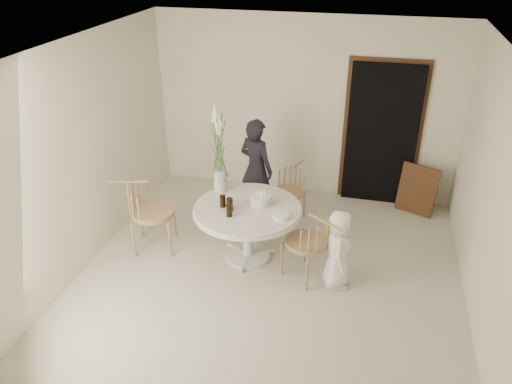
% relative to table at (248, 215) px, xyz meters
% --- Properties ---
extents(ground, '(4.50, 4.50, 0.00)m').
position_rel_table_xyz_m(ground, '(0.35, -0.25, -0.62)').
color(ground, beige).
rests_on(ground, ground).
extents(room_shell, '(4.50, 4.50, 4.50)m').
position_rel_table_xyz_m(room_shell, '(0.35, -0.25, 1.00)').
color(room_shell, beige).
rests_on(room_shell, ground).
extents(doorway, '(1.00, 0.10, 2.10)m').
position_rel_table_xyz_m(doorway, '(1.50, 1.94, 0.43)').
color(doorway, black).
rests_on(doorway, ground).
extents(door_trim, '(1.12, 0.03, 2.22)m').
position_rel_table_xyz_m(door_trim, '(1.50, 1.98, 0.49)').
color(door_trim, '#53331C').
rests_on(door_trim, ground).
extents(table, '(1.33, 1.33, 0.73)m').
position_rel_table_xyz_m(table, '(0.00, 0.00, 0.00)').
color(table, silver).
rests_on(table, ground).
extents(picture_frame, '(0.57, 0.36, 0.72)m').
position_rel_table_xyz_m(picture_frame, '(2.09, 1.70, -0.25)').
color(picture_frame, '#53331C').
rests_on(picture_frame, ground).
extents(chair_far, '(0.53, 0.55, 0.78)m').
position_rel_table_xyz_m(chair_far, '(0.34, 1.15, -0.11)').
color(chair_far, '#A58459').
rests_on(chair_far, ground).
extents(chair_right, '(0.67, 0.66, 0.88)m').
position_rel_table_xyz_m(chair_right, '(0.87, -0.27, -0.05)').
color(chair_right, '#A58459').
rests_on(chair_right, ground).
extents(chair_left, '(0.66, 0.63, 0.98)m').
position_rel_table_xyz_m(chair_left, '(-1.37, -0.10, 0.02)').
color(chair_left, '#A58459').
rests_on(chair_left, ground).
extents(girl, '(0.63, 0.54, 1.47)m').
position_rel_table_xyz_m(girl, '(-0.15, 1.06, 0.12)').
color(girl, black).
rests_on(girl, ground).
extents(boy, '(0.37, 0.51, 0.98)m').
position_rel_table_xyz_m(boy, '(1.14, -0.28, -0.13)').
color(boy, white).
rests_on(boy, ground).
extents(birthday_cake, '(0.26, 0.26, 0.17)m').
position_rel_table_xyz_m(birthday_cake, '(0.13, 0.11, 0.18)').
color(birthday_cake, white).
rests_on(birthday_cake, table).
extents(cola_tumbler_a, '(0.08, 0.08, 0.13)m').
position_rel_table_xyz_m(cola_tumbler_a, '(-0.20, -0.08, 0.18)').
color(cola_tumbler_a, black).
rests_on(cola_tumbler_a, table).
extents(cola_tumbler_b, '(0.09, 0.09, 0.15)m').
position_rel_table_xyz_m(cola_tumbler_b, '(-0.15, -0.26, 0.19)').
color(cola_tumbler_b, black).
rests_on(cola_tumbler_b, table).
extents(cola_tumbler_c, '(0.10, 0.10, 0.17)m').
position_rel_table_xyz_m(cola_tumbler_c, '(-0.18, -0.13, 0.20)').
color(cola_tumbler_c, black).
rests_on(cola_tumbler_c, table).
extents(cola_tumbler_d, '(0.09, 0.09, 0.15)m').
position_rel_table_xyz_m(cola_tumbler_d, '(-0.29, -0.06, 0.19)').
color(cola_tumbler_d, black).
rests_on(cola_tumbler_d, table).
extents(plate_stack, '(0.27, 0.27, 0.05)m').
position_rel_table_xyz_m(plate_stack, '(0.44, -0.14, 0.14)').
color(plate_stack, white).
rests_on(plate_stack, table).
extents(flower_vase, '(0.16, 0.16, 1.18)m').
position_rel_table_xyz_m(flower_vase, '(-0.45, 0.32, 0.64)').
color(flower_vase, '#B9C3BF').
rests_on(flower_vase, table).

